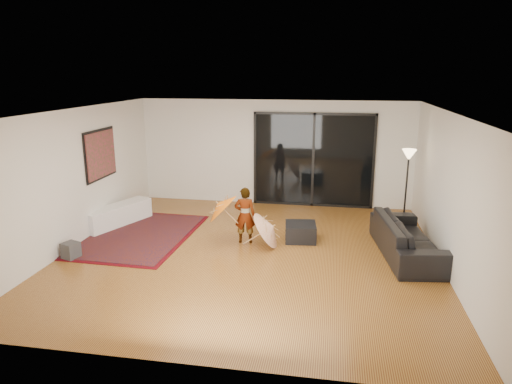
% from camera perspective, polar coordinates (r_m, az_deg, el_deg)
% --- Properties ---
extents(floor, '(7.00, 7.00, 0.00)m').
position_cam_1_polar(floor, '(8.84, -0.77, -7.68)').
color(floor, '#A26F2C').
rests_on(floor, ground).
extents(ceiling, '(7.00, 7.00, 0.00)m').
position_cam_1_polar(ceiling, '(8.19, -0.84, 10.05)').
color(ceiling, white).
rests_on(ceiling, wall_back).
extents(wall_back, '(7.00, 0.00, 7.00)m').
position_cam_1_polar(wall_back, '(11.80, 2.32, 4.90)').
color(wall_back, silver).
rests_on(wall_back, floor).
extents(wall_front, '(7.00, 0.00, 7.00)m').
position_cam_1_polar(wall_front, '(5.18, -7.98, -8.43)').
color(wall_front, silver).
rests_on(wall_front, floor).
extents(wall_left, '(0.00, 7.00, 7.00)m').
position_cam_1_polar(wall_left, '(9.67, -21.66, 1.63)').
color(wall_left, silver).
rests_on(wall_left, floor).
extents(wall_right, '(0.00, 7.00, 7.00)m').
position_cam_1_polar(wall_right, '(8.52, 23.03, -0.19)').
color(wall_right, silver).
rests_on(wall_right, floor).
extents(sliding_door, '(3.06, 0.07, 2.40)m').
position_cam_1_polar(sliding_door, '(11.71, 7.16, 3.97)').
color(sliding_door, black).
rests_on(sliding_door, wall_back).
extents(painting, '(0.04, 1.28, 1.08)m').
position_cam_1_polar(painting, '(10.44, -18.84, 4.48)').
color(painting, black).
rests_on(painting, wall_left).
extents(media_console, '(1.04, 1.73, 0.47)m').
position_cam_1_polar(media_console, '(10.79, -16.87, -2.79)').
color(media_console, white).
rests_on(media_console, floor).
extents(speaker, '(0.34, 0.34, 0.31)m').
position_cam_1_polar(speaker, '(9.23, -22.14, -6.79)').
color(speaker, '#424244').
rests_on(speaker, floor).
extents(persian_rug, '(2.32, 3.17, 0.02)m').
position_cam_1_polar(persian_rug, '(10.08, -14.63, -5.23)').
color(persian_rug, '#4E060E').
rests_on(persian_rug, floor).
extents(sofa, '(1.24, 2.48, 0.69)m').
position_cam_1_polar(sofa, '(9.11, 18.41, -5.44)').
color(sofa, black).
rests_on(sofa, floor).
extents(ottoman, '(0.69, 0.69, 0.36)m').
position_cam_1_polar(ottoman, '(9.49, 5.58, -4.99)').
color(ottoman, black).
rests_on(ottoman, floor).
extents(floor_lamp, '(0.31, 0.31, 1.78)m').
position_cam_1_polar(floor_lamp, '(10.37, 18.47, 3.04)').
color(floor_lamp, black).
rests_on(floor_lamp, floor).
extents(child, '(0.45, 0.33, 1.16)m').
position_cam_1_polar(child, '(9.21, -1.40, -2.91)').
color(child, '#999999').
rests_on(child, floor).
extents(parasol_orange, '(0.65, 0.75, 0.85)m').
position_cam_1_polar(parasol_orange, '(9.23, -4.82, -1.90)').
color(parasol_orange, orange).
rests_on(parasol_orange, child).
extents(parasol_white, '(0.61, 0.79, 0.92)m').
position_cam_1_polar(parasol_white, '(9.00, 2.18, -3.85)').
color(parasol_white, white).
rests_on(parasol_white, floor).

